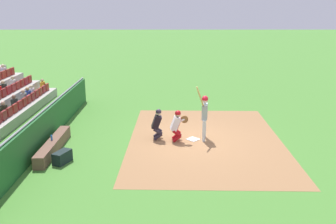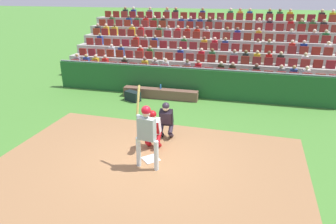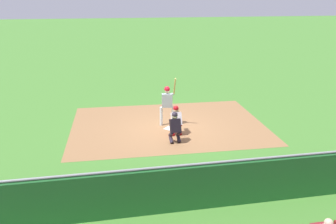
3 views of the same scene
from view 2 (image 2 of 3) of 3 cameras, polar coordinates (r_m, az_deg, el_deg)
name	(u,v)px [view 2 (image 2 of 3)]	position (r m, az deg, el deg)	size (l,w,h in m)	color
ground_plane	(151,159)	(9.14, -3.20, -8.75)	(160.00, 160.00, 0.00)	#458030
infield_dirt_patch	(145,168)	(8.74, -4.19, -10.32)	(8.73, 6.17, 0.01)	#966A43
home_plate_marker	(151,159)	(9.14, -3.20, -8.66)	(0.44, 0.44, 0.02)	white
batter_at_plate	(146,130)	(8.22, -4.04, -3.32)	(0.68, 0.54, 2.29)	silver
catcher_crouching	(153,127)	(9.42, -2.85, -2.84)	(0.48, 0.73, 1.30)	#AB0F16
home_plate_umpire	(166,119)	(10.07, -0.34, -1.23)	(0.48, 0.48, 1.30)	#2B232F
dugout_wall	(189,83)	(14.20, 3.94, 5.44)	(13.05, 0.24, 1.40)	#1E5726
dugout_bench	(160,94)	(14.09, -1.43, 3.42)	(3.45, 0.40, 0.44)	brown
water_bottle_on_bench	(161,87)	(14.03, -1.39, 4.72)	(0.07, 0.07, 0.20)	blue
equipment_duffel_bag	(133,96)	(13.85, -6.56, 2.94)	(0.70, 0.36, 0.43)	black
bleacher_stand	(206,52)	(19.59, 7.13, 11.03)	(15.82, 5.88, 3.58)	#A3A197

